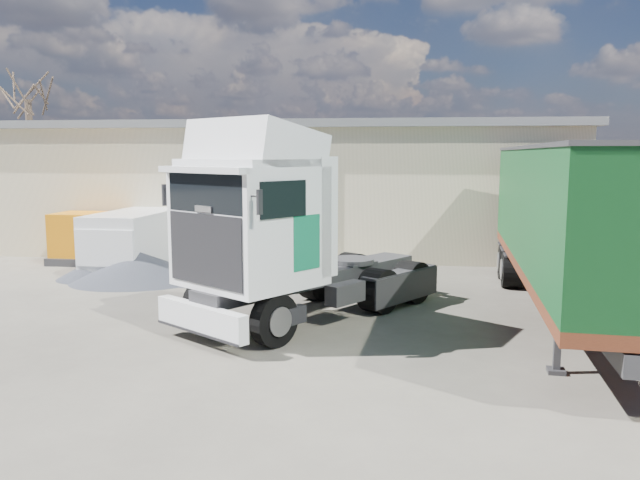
# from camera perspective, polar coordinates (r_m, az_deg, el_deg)

# --- Properties ---
(ground) EXTENTS (120.00, 120.00, 0.00)m
(ground) POSITION_cam_1_polar(r_m,az_deg,el_deg) (13.51, -2.88, -9.53)
(ground) COLOR black
(ground) RESTS_ON ground
(warehouse) EXTENTS (30.60, 12.60, 5.42)m
(warehouse) POSITION_cam_1_polar(r_m,az_deg,el_deg) (29.89, -8.98, 5.14)
(warehouse) COLOR beige
(warehouse) RESTS_ON ground
(bare_tree) EXTENTS (4.00, 4.00, 9.60)m
(bare_tree) POSITION_cam_1_polar(r_m,az_deg,el_deg) (38.66, -25.23, 12.91)
(bare_tree) COLOR #382B21
(bare_tree) RESTS_ON ground
(tractor_unit) EXTENTS (6.26, 7.30, 4.81)m
(tractor_unit) POSITION_cam_1_polar(r_m,az_deg,el_deg) (14.67, -3.72, -0.05)
(tractor_unit) COLOR black
(tractor_unit) RESTS_ON ground
(box_trailer) EXTENTS (3.73, 12.92, 4.24)m
(box_trailer) POSITION_cam_1_polar(r_m,az_deg,el_deg) (16.27, 22.27, 2.15)
(box_trailer) COLOR #2D2D30
(box_trailer) RESTS_ON ground
(panel_van) EXTENTS (2.25, 5.07, 2.04)m
(panel_van) POSITION_cam_1_polar(r_m,az_deg,el_deg) (22.89, -16.41, 0.06)
(panel_van) COLOR black
(panel_van) RESTS_ON ground
(orange_skip) EXTENTS (3.03, 1.91, 1.88)m
(orange_skip) POSITION_cam_1_polar(r_m,az_deg,el_deg) (24.62, -19.91, -0.11)
(orange_skip) COLOR #2D2D30
(orange_skip) RESTS_ON ground
(gravel_heap) EXTENTS (6.10, 5.78, 0.92)m
(gravel_heap) POSITION_cam_1_polar(r_m,az_deg,el_deg) (20.91, -16.30, -2.39)
(gravel_heap) COLOR black
(gravel_heap) RESTS_ON ground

